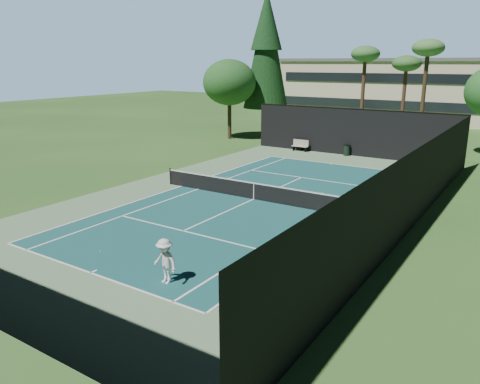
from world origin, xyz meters
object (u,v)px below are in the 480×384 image
object	(u,v)px
tennis_ball_d	(227,177)
park_bench	(300,145)
tennis_ball_b	(258,184)
player	(165,261)
trash_bin	(347,150)
tennis_ball_a	(100,251)
tennis_net	(254,190)
tennis_ball_c	(323,193)

from	to	relation	value
tennis_ball_d	park_bench	distance (m)	11.88
tennis_ball_d	tennis_ball_b	bearing A→B (deg)	-13.37
player	trash_bin	distance (m)	26.84
player	tennis_ball_b	size ratio (longest dim) A/B	22.47
tennis_ball_a	trash_bin	world-z (taller)	trash_bin
tennis_net	tennis_ball_c	distance (m)	4.45
tennis_net	park_bench	xyz separation A→B (m)	(-4.58, 15.54, -0.01)
tennis_net	player	xyz separation A→B (m)	(2.93, -10.91, 0.29)
tennis_ball_a	tennis_ball_c	distance (m)	14.23
tennis_ball_d	trash_bin	distance (m)	12.76
tennis_ball_b	tennis_ball_c	size ratio (longest dim) A/B	1.11
park_bench	trash_bin	distance (m)	4.31
player	tennis_ball_d	xyz separation A→B (m)	(-7.34, 14.58, -0.81)
tennis_ball_c	tennis_ball_b	bearing A→B (deg)	-175.57
player	tennis_ball_d	distance (m)	16.34
tennis_ball_c	player	bearing A→B (deg)	-89.88
player	tennis_ball_a	distance (m)	4.39
tennis_ball_c	tennis_ball_d	distance (m)	7.32
tennis_ball_b	trash_bin	distance (m)	12.82
player	tennis_ball_c	size ratio (longest dim) A/B	24.84
tennis_net	tennis_ball_a	xyz separation A→B (m)	(-1.33, -10.26, -0.53)
tennis_ball_c	trash_bin	xyz separation A→B (m)	(-3.18, 12.41, 0.44)
tennis_ball_a	tennis_ball_c	world-z (taller)	tennis_ball_c
tennis_ball_d	trash_bin	bearing A→B (deg)	71.09
tennis_ball_c	park_bench	distance (m)	14.33
tennis_ball_a	tennis_ball_d	size ratio (longest dim) A/B	0.81
tennis_net	tennis_ball_a	size ratio (longest dim) A/B	204.07
tennis_ball_b	trash_bin	world-z (taller)	trash_bin
tennis_ball_a	tennis_ball_c	bearing A→B (deg)	72.70
player	park_bench	world-z (taller)	player
tennis_ball_d	tennis_ball_c	bearing A→B (deg)	-2.69
player	tennis_ball_b	bearing A→B (deg)	115.30
tennis_ball_a	player	bearing A→B (deg)	-8.64
tennis_ball_b	tennis_ball_d	world-z (taller)	tennis_ball_d
tennis_net	player	bearing A→B (deg)	-74.95
tennis_ball_c	tennis_ball_d	xyz separation A→B (m)	(-7.31, 0.34, 0.00)
park_bench	player	bearing A→B (deg)	-74.14
park_bench	tennis_net	bearing A→B (deg)	-73.58
tennis_ball_a	tennis_ball_d	bearing A→B (deg)	102.46
tennis_net	park_bench	world-z (taller)	tennis_net
tennis_ball_b	trash_bin	size ratio (longest dim) A/B	0.08
tennis_net	trash_bin	size ratio (longest dim) A/B	13.65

